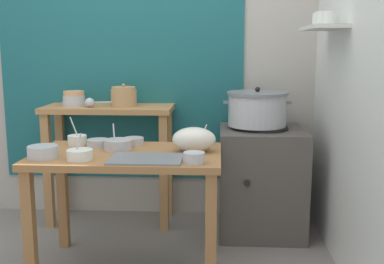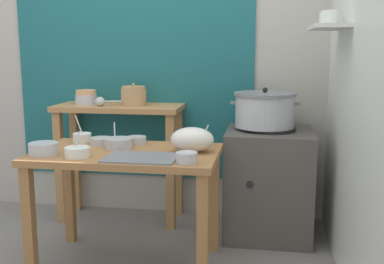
% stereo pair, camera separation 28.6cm
% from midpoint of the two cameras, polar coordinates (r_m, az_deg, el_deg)
% --- Properties ---
extents(wall_back, '(4.40, 0.12, 2.60)m').
position_cam_midpoint_polar(wall_back, '(3.74, -7.17, 9.76)').
color(wall_back, '#B2ADA3').
rests_on(wall_back, ground).
extents(wall_right, '(0.30, 3.20, 2.60)m').
position_cam_midpoint_polar(wall_right, '(2.85, 16.55, 9.25)').
color(wall_right, silver).
rests_on(wall_right, ground).
extents(prep_table, '(1.10, 0.66, 0.72)m').
position_cam_midpoint_polar(prep_table, '(2.83, -10.72, -4.70)').
color(prep_table, '#9E6B3D').
rests_on(prep_table, ground).
extents(back_shelf_table, '(0.96, 0.40, 0.90)m').
position_cam_midpoint_polar(back_shelf_table, '(3.60, -12.31, -0.39)').
color(back_shelf_table, '#B27F4C').
rests_on(back_shelf_table, ground).
extents(stove_block, '(0.60, 0.61, 0.78)m').
position_cam_midpoint_polar(stove_block, '(3.42, 6.04, -5.88)').
color(stove_block, '#4C4742').
rests_on(stove_block, ground).
extents(steamer_pot, '(0.48, 0.43, 0.28)m').
position_cam_midpoint_polar(steamer_pot, '(3.33, 5.51, 2.82)').
color(steamer_pot, '#B7BABF').
rests_on(steamer_pot, stove_block).
extents(clay_pot, '(0.19, 0.19, 0.17)m').
position_cam_midpoint_polar(clay_pot, '(3.53, -10.62, 4.24)').
color(clay_pot, tan).
rests_on(clay_pot, back_shelf_table).
extents(bowl_stack_enamel, '(0.17, 0.17, 0.11)m').
position_cam_midpoint_polar(bowl_stack_enamel, '(3.65, -16.39, 3.90)').
color(bowl_stack_enamel, '#B7BABF').
rests_on(bowl_stack_enamel, back_shelf_table).
extents(ladle, '(0.28, 0.11, 0.07)m').
position_cam_midpoint_polar(ladle, '(3.52, -14.45, 3.48)').
color(ladle, '#B7BABF').
rests_on(ladle, back_shelf_table).
extents(serving_tray, '(0.40, 0.28, 0.01)m').
position_cam_midpoint_polar(serving_tray, '(2.61, -8.75, -3.28)').
color(serving_tray, slate).
rests_on(serving_tray, prep_table).
extents(plastic_bag, '(0.26, 0.18, 0.15)m').
position_cam_midpoint_polar(plastic_bag, '(2.76, -2.72, -0.95)').
color(plastic_bag, silver).
rests_on(plastic_bag, prep_table).
extents(prep_bowl_0, '(0.14, 0.14, 0.05)m').
position_cam_midpoint_polar(prep_bowl_0, '(3.01, -14.03, -1.28)').
color(prep_bowl_0, '#B7BABF').
rests_on(prep_bowl_0, prep_table).
extents(prep_bowl_1, '(0.17, 0.17, 0.07)m').
position_cam_midpoint_polar(prep_bowl_1, '(2.78, -20.56, -2.27)').
color(prep_bowl_1, '#B7BABF').
rests_on(prep_bowl_1, prep_table).
extents(prep_bowl_2, '(0.13, 0.13, 0.05)m').
position_cam_midpoint_polar(prep_bowl_2, '(3.01, -9.81, -1.09)').
color(prep_bowl_2, '#B7BABF').
rests_on(prep_bowl_2, prep_table).
extents(prep_bowl_3, '(0.10, 0.10, 0.13)m').
position_cam_midpoint_polar(prep_bowl_3, '(2.95, -1.33, -1.08)').
color(prep_bowl_3, '#E5C684').
rests_on(prep_bowl_3, prep_table).
extents(prep_bowl_4, '(0.17, 0.17, 0.16)m').
position_cam_midpoint_polar(prep_bowl_4, '(2.87, -11.85, -1.51)').
color(prep_bowl_4, '#B7BABF').
rests_on(prep_bowl_4, prep_table).
extents(prep_bowl_5, '(0.14, 0.14, 0.15)m').
position_cam_midpoint_polar(prep_bowl_5, '(2.68, -16.53, -2.64)').
color(prep_bowl_5, silver).
rests_on(prep_bowl_5, prep_table).
extents(prep_bowl_6, '(0.12, 0.12, 0.06)m').
position_cam_midpoint_polar(prep_bowl_6, '(2.50, -3.03, -3.12)').
color(prep_bowl_6, '#B7BABF').
rests_on(prep_bowl_6, prep_table).
extents(prep_bowl_7, '(0.12, 0.12, 0.18)m').
position_cam_midpoint_polar(prep_bowl_7, '(3.09, -16.40, -0.90)').
color(prep_bowl_7, silver).
rests_on(prep_bowl_7, prep_table).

